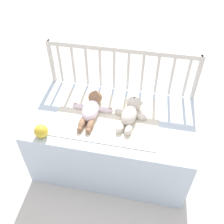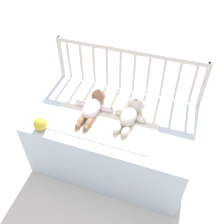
% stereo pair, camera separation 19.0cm
% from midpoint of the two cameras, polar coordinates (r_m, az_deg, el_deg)
% --- Properties ---
extents(ground_plane, '(12.00, 12.00, 0.00)m').
position_cam_midpoint_polar(ground_plane, '(2.36, 2.36, -10.95)').
color(ground_plane, silver).
extents(crib_mattress, '(1.27, 0.71, 0.55)m').
position_cam_midpoint_polar(crib_mattress, '(2.14, 2.56, -6.64)').
color(crib_mattress, silver).
rests_on(crib_mattress, ground_plane).
extents(crib_rail, '(1.27, 0.04, 0.95)m').
position_cam_midpoint_polar(crib_rail, '(2.15, 5.97, 7.62)').
color(crib_rail, beige).
rests_on(crib_rail, ground_plane).
extents(blanket, '(0.80, 0.54, 0.01)m').
position_cam_midpoint_polar(blanket, '(1.94, 1.73, -1.19)').
color(blanket, silver).
rests_on(blanket, crib_mattress).
extents(teddy_bear, '(0.26, 0.37, 0.12)m').
position_cam_midpoint_polar(teddy_bear, '(1.91, 7.14, -0.50)').
color(teddy_bear, silver).
rests_on(teddy_bear, crib_mattress).
extents(baby, '(0.34, 0.42, 0.11)m').
position_cam_midpoint_polar(baby, '(1.96, -1.71, 1.06)').
color(baby, white).
rests_on(baby, crib_mattress).
extents(toy_ball, '(0.10, 0.10, 0.10)m').
position_cam_midpoint_polar(toy_ball, '(1.87, -13.34, -2.83)').
color(toy_ball, yellow).
rests_on(toy_ball, crib_mattress).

